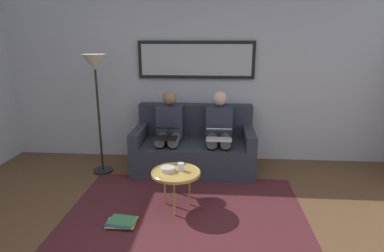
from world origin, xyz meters
The scene contains 13 objects.
wall_rear centered at (0.00, -2.60, 1.30)m, with size 6.00×0.12×2.60m, color #B7BCC6.
area_rug centered at (0.00, -0.85, 0.00)m, with size 2.60×1.80×0.01m, color #4C1E23.
couch centered at (0.00, -2.12, 0.31)m, with size 1.71×0.90×0.90m.
framed_mirror centered at (0.00, -2.51, 1.55)m, with size 1.74×0.05×0.56m.
coffee_table centered at (0.12, -0.90, 0.42)m, with size 0.55×0.55×0.45m.
cup centered at (0.07, -0.94, 0.48)m, with size 0.07×0.07×0.09m, color silver.
bowl centered at (0.21, -0.91, 0.46)m, with size 0.16×0.16×0.05m, color beige.
person_left centered at (-0.36, -2.05, 0.61)m, with size 0.38×0.58×1.14m.
laptop_silver centered at (-0.36, -1.80, 0.62)m, with size 0.34×0.33×0.15m.
person_right centered at (0.36, -2.05, 0.61)m, with size 0.38×0.58×1.14m.
laptop_black centered at (0.36, -1.81, 0.62)m, with size 0.31×0.35×0.15m.
magazine_stack centered at (0.64, -0.51, 0.03)m, with size 0.32×0.26×0.05m.
standing_lamp centered at (1.30, -1.85, 1.37)m, with size 0.32×0.32×1.66m.
Camera 1 is at (-0.31, 2.38, 1.87)m, focal length 30.26 mm.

